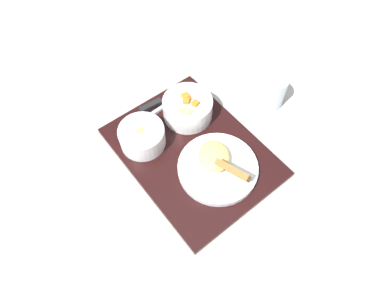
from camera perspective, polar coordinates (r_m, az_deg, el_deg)
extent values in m
plane|color=#ADA89E|center=(0.89, 0.00, -1.54)|extent=(4.00, 4.00, 0.00)
cube|color=black|center=(0.88, 0.00, -1.30)|extent=(0.45, 0.35, 0.01)
cylinder|color=white|center=(0.92, -0.73, 6.00)|extent=(0.13, 0.13, 0.06)
torus|color=white|center=(0.90, -0.75, 7.07)|extent=(0.13, 0.13, 0.01)
cylinder|color=#9EC67A|center=(0.91, -0.42, 8.05)|extent=(0.05, 0.05, 0.02)
cylinder|color=#9EC67A|center=(0.88, -0.97, 5.75)|extent=(0.05, 0.05, 0.02)
cylinder|color=#9EC67A|center=(0.90, -0.94, 6.83)|extent=(0.05, 0.05, 0.01)
cylinder|color=#9EC67A|center=(0.90, -0.66, 6.93)|extent=(0.05, 0.05, 0.02)
cube|color=orange|center=(0.88, 0.54, 6.69)|extent=(0.02, 0.02, 0.02)
cube|color=orange|center=(0.90, -0.79, 7.57)|extent=(0.02, 0.02, 0.01)
cube|color=orange|center=(0.90, -1.11, 7.82)|extent=(0.02, 0.02, 0.02)
cube|color=orange|center=(0.89, -0.97, 7.07)|extent=(0.02, 0.02, 0.02)
cylinder|color=white|center=(0.87, -8.30, 1.24)|extent=(0.12, 0.12, 0.06)
torus|color=white|center=(0.85, -8.51, 2.20)|extent=(0.12, 0.12, 0.01)
cylinder|color=#B29342|center=(0.87, -8.34, 1.40)|extent=(0.10, 0.10, 0.04)
cube|color=#D1B75B|center=(0.85, -8.61, 1.98)|extent=(0.03, 0.03, 0.01)
cylinder|color=white|center=(0.84, 4.31, -4.00)|extent=(0.20, 0.20, 0.02)
ellipsoid|color=#EFC666|center=(0.83, 3.69, -2.03)|extent=(0.11, 0.11, 0.03)
cube|color=#93602D|center=(0.80, 6.94, -4.48)|extent=(0.09, 0.08, 0.08)
cube|color=silver|center=(0.99, -2.50, 8.27)|extent=(0.02, 0.11, 0.00)
cube|color=black|center=(0.96, -6.90, 6.30)|extent=(0.02, 0.07, 0.02)
ellipsoid|color=silver|center=(0.97, -3.15, 7.31)|extent=(0.04, 0.05, 0.01)
cube|color=silver|center=(0.94, -6.31, 5.19)|extent=(0.02, 0.09, 0.01)
cylinder|color=silver|center=(0.98, 13.32, 8.52)|extent=(0.07, 0.07, 0.09)
cylinder|color=silver|center=(0.99, 13.13, 7.88)|extent=(0.06, 0.06, 0.06)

